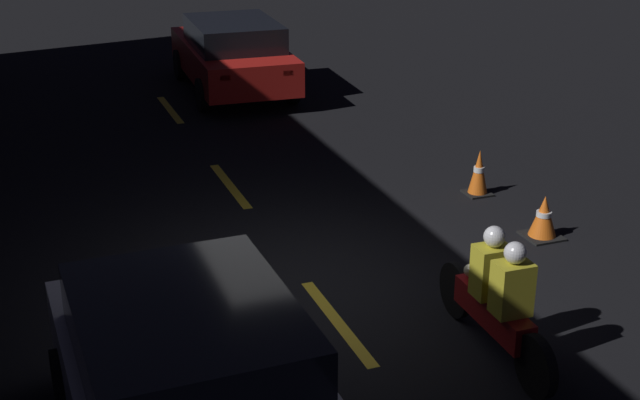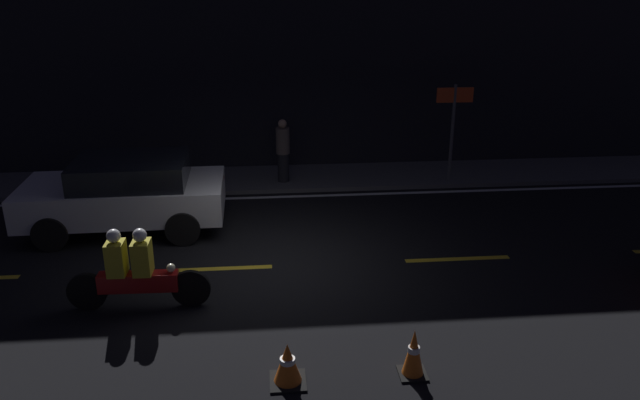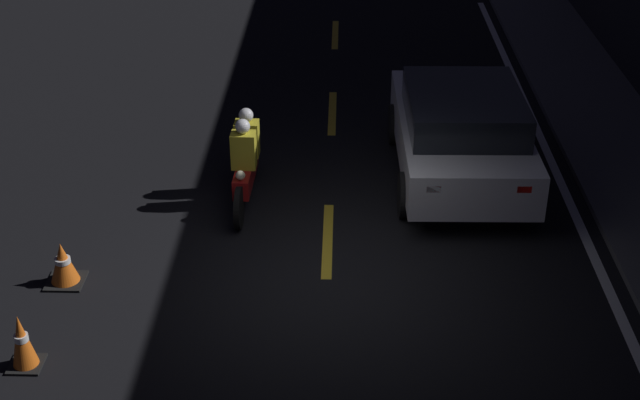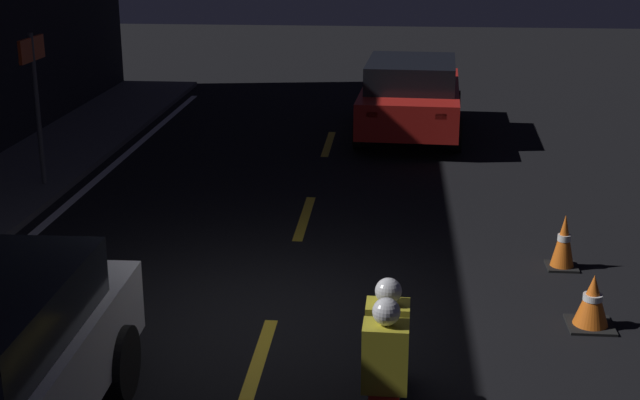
% 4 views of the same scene
% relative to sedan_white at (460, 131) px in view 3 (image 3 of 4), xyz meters
% --- Properties ---
extents(ground_plane, '(56.00, 56.00, 0.00)m').
position_rel_sedan_white_xyz_m(ground_plane, '(2.95, -2.03, -0.82)').
color(ground_plane, black).
extents(lane_dash_a, '(2.00, 0.14, 0.01)m').
position_rel_sedan_white_xyz_m(lane_dash_a, '(-7.05, -2.03, -0.82)').
color(lane_dash_a, gold).
rests_on(lane_dash_a, ground).
extents(lane_dash_b, '(2.00, 0.14, 0.01)m').
position_rel_sedan_white_xyz_m(lane_dash_b, '(-2.55, -2.03, -0.82)').
color(lane_dash_b, gold).
rests_on(lane_dash_b, ground).
extents(lane_dash_c, '(2.00, 0.14, 0.01)m').
position_rel_sedan_white_xyz_m(lane_dash_c, '(1.95, -2.03, -0.82)').
color(lane_dash_c, gold).
rests_on(lane_dash_c, ground).
extents(lane_solid_kerb, '(25.20, 0.14, 0.01)m').
position_rel_sedan_white_xyz_m(lane_solid_kerb, '(2.95, 1.64, -0.82)').
color(lane_solid_kerb, silver).
rests_on(lane_solid_kerb, ground).
extents(sedan_white, '(4.10, 2.09, 1.53)m').
position_rel_sedan_white_xyz_m(sedan_white, '(0.00, 0.00, 0.00)').
color(sedan_white, silver).
rests_on(sedan_white, ground).
extents(motorcycle, '(2.28, 0.38, 1.38)m').
position_rel_sedan_white_xyz_m(motorcycle, '(0.74, -3.29, -0.17)').
color(motorcycle, black).
rests_on(motorcycle, ground).
extents(traffic_cone_near, '(0.48, 0.48, 0.59)m').
position_rel_sedan_white_xyz_m(traffic_cone_near, '(3.10, -5.45, -0.53)').
color(traffic_cone_near, black).
rests_on(traffic_cone_near, ground).
extents(traffic_cone_mid, '(0.38, 0.38, 0.70)m').
position_rel_sedan_white_xyz_m(traffic_cone_mid, '(4.79, -5.44, -0.48)').
color(traffic_cone_mid, black).
rests_on(traffic_cone_mid, ground).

